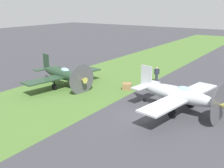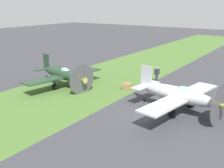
% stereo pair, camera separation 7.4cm
% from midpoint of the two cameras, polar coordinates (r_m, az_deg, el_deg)
% --- Properties ---
extents(ground_plane, '(160.00, 160.00, 0.00)m').
position_cam_midpoint_polar(ground_plane, '(21.43, 8.11, -6.93)').
color(ground_plane, '#38383D').
extents(grass_verge, '(120.00, 11.00, 0.01)m').
position_cam_midpoint_polar(grass_verge, '(26.74, -10.69, -2.21)').
color(grass_verge, '#476B2D').
rests_on(grass_verge, ground).
extents(airplane_lead, '(9.87, 7.86, 3.49)m').
position_cam_midpoint_polar(airplane_lead, '(22.41, 14.06, -2.21)').
color(airplane_lead, '#B2B7BC').
rests_on(airplane_lead, ground).
extents(airplane_wingman, '(9.24, 7.36, 3.27)m').
position_cam_midpoint_polar(airplane_wingman, '(28.97, -10.24, 2.10)').
color(airplane_wingman, '#233D28').
rests_on(airplane_wingman, ground).
extents(ground_crew_mechanic, '(0.45, 0.50, 1.73)m').
position_cam_midpoint_polar(ground_crew_mechanic, '(30.72, 9.52, 2.09)').
color(ground_crew_mechanic, '#2D3342').
rests_on(ground_crew_mechanic, ground).
extents(supply_crate, '(1.20, 1.20, 0.64)m').
position_cam_midpoint_polar(supply_crate, '(27.86, 3.26, -0.48)').
color(supply_crate, olive).
rests_on(supply_crate, ground).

